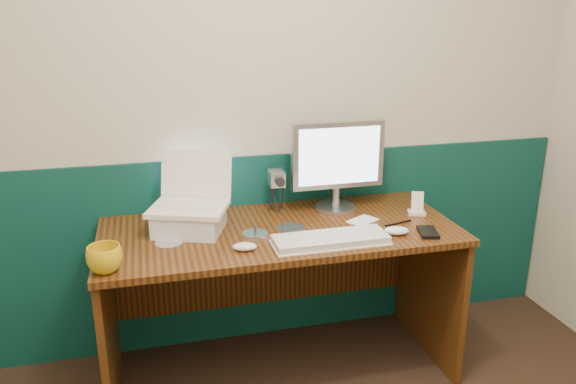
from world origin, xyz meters
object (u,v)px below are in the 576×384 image
object	(u,v)px
keyboard	(331,240)
camcorder	(276,189)
monitor	(337,165)
desk	(280,302)
mug	(105,259)
laptop	(187,181)

from	to	relation	value
keyboard	camcorder	xyz separation A→B (m)	(-0.13, 0.45, 0.10)
monitor	camcorder	size ratio (longest dim) A/B	2.07
desk	mug	size ratio (longest dim) A/B	12.05
keyboard	mug	bearing A→B (deg)	-177.39
laptop	camcorder	xyz separation A→B (m)	(0.44, 0.17, -0.12)
monitor	camcorder	bearing A→B (deg)	169.91
mug	keyboard	bearing A→B (deg)	2.80
keyboard	camcorder	size ratio (longest dim) A/B	2.22
laptop	mug	bearing A→B (deg)	-115.96
laptop	monitor	size ratio (longest dim) A/B	0.72
monitor	keyboard	world-z (taller)	monitor
laptop	camcorder	world-z (taller)	laptop
desk	laptop	xyz separation A→B (m)	(-0.40, 0.06, 0.61)
mug	camcorder	bearing A→B (deg)	32.42
desk	mug	distance (m)	0.89
camcorder	keyboard	bearing A→B (deg)	-71.69
laptop	camcorder	distance (m)	0.48
keyboard	camcorder	world-z (taller)	camcorder
desk	mug	xyz separation A→B (m)	(-0.74, -0.26, 0.43)
mug	desk	bearing A→B (deg)	19.65
monitor	laptop	bearing A→B (deg)	-170.92
laptop	keyboard	world-z (taller)	laptop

